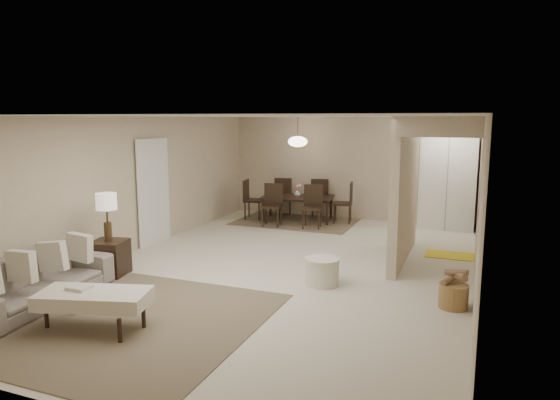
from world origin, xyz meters
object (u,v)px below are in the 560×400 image
at_px(sofa, 34,281).
at_px(round_pouf, 322,272).
at_px(wicker_basket, 453,296).
at_px(dining_table, 297,209).
at_px(ottoman_bench, 94,299).
at_px(pantry_cabinet, 448,183).
at_px(side_table, 110,258).

bearing_deg(sofa, round_pouf, -60.47).
height_order(wicker_basket, dining_table, dining_table).
height_order(ottoman_bench, dining_table, dining_table).
height_order(pantry_cabinet, ottoman_bench, pantry_cabinet).
relative_size(round_pouf, wicker_basket, 1.37).
distance_m(pantry_cabinet, dining_table, 3.51).
bearing_deg(dining_table, ottoman_bench, -100.49).
distance_m(pantry_cabinet, sofa, 8.48).
relative_size(pantry_cabinet, ottoman_bench, 1.51).
bearing_deg(sofa, dining_table, -16.29).
bearing_deg(dining_table, pantry_cabinet, -1.99).
bearing_deg(sofa, wicker_basket, -73.49).
xyz_separation_m(pantry_cabinet, round_pouf, (-1.47, -4.73, -0.85)).
bearing_deg(ottoman_bench, round_pouf, 34.72).
distance_m(side_table, round_pouf, 3.37).
relative_size(sofa, round_pouf, 4.36).
relative_size(sofa, side_table, 4.04).
bearing_deg(round_pouf, sofa, -146.30).
distance_m(sofa, round_pouf, 4.00).
distance_m(ottoman_bench, wicker_basket, 4.53).
bearing_deg(pantry_cabinet, side_table, -130.64).
distance_m(sofa, ottoman_bench, 1.32).
relative_size(sofa, ottoman_bench, 1.62).
xyz_separation_m(side_table, wicker_basket, (5.15, 0.55, -0.12)).
distance_m(pantry_cabinet, side_table, 7.33).
xyz_separation_m(sofa, wicker_basket, (5.20, 1.96, -0.17)).
height_order(round_pouf, dining_table, dining_table).
xyz_separation_m(sofa, round_pouf, (3.33, 2.22, -0.13)).
bearing_deg(ottoman_bench, pantry_cabinet, 47.90).
height_order(pantry_cabinet, dining_table, pantry_cabinet).
distance_m(sofa, wicker_basket, 5.56).
relative_size(pantry_cabinet, wicker_basket, 5.56).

